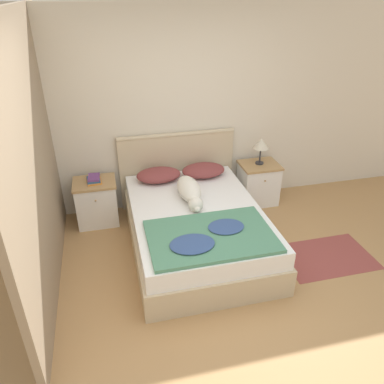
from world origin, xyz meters
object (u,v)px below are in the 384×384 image
Objects in this scene: table_lamp at (261,144)px; nightstand_right at (258,183)px; pillow_left at (159,175)px; dog at (190,191)px; bed at (196,228)px; nightstand_left at (97,202)px; pillow_right at (203,170)px; book_stack at (94,179)px.

nightstand_right is at bearing -90.00° from table_lamp.
dog reaches higher than pillow_left.
bed is 0.90m from pillow_left.
dog is at bearing -28.21° from nightstand_left.
table_lamp is at bearing 2.15° from pillow_left.
dog reaches higher than pillow_right.
nightstand_right is (2.18, 0.00, 0.00)m from nightstand_left.
book_stack is (-0.79, 0.03, 0.02)m from pillow_left.
pillow_left is at bearing -2.30° from nightstand_left.
table_lamp is at bearing 0.56° from book_stack.
bed is 0.43m from dog.
nightstand_left is at bearing 156.58° from book_stack.
table_lamp reaches higher than book_stack.
bed is 8.85× the size of book_stack.
pillow_left is at bearing 110.54° from bed.
dog reaches higher than book_stack.
pillow_left is 1.00× the size of pillow_right.
pillow_right reaches higher than book_stack.
pillow_left is 1.54× the size of table_lamp.
pillow_right is 0.84m from table_lamp.
table_lamp is at bearing 28.22° from dog.
pillow_right reaches higher than nightstand_left.
nightstand_left is 1.03× the size of pillow_left.
nightstand_left is 2.25m from table_lamp.
nightstand_right is at bearing 0.00° from nightstand_left.
table_lamp is (1.09, 0.83, 0.60)m from bed.
bed is at bearing -36.71° from nightstand_left.
book_stack is 2.19m from table_lamp.
nightstand_left is 0.85m from pillow_left.
table_lamp is (2.18, 0.02, 0.57)m from nightstand_left.
nightstand_right is 1.42m from pillow_left.
pillow_left reaches higher than book_stack.
pillow_right is 1.38m from book_stack.
dog is 3.48× the size of book_stack.
nightstand_left reaches higher than bed.
bed is 5.64× the size of table_lamp.
dog is (0.27, -0.54, 0.02)m from pillow_left.
pillow_left is 2.42× the size of book_stack.
dog is at bearing -152.58° from nightstand_right.
bed is at bearing -110.54° from pillow_right.
dog reaches higher than bed.
pillow_left reaches higher than bed.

